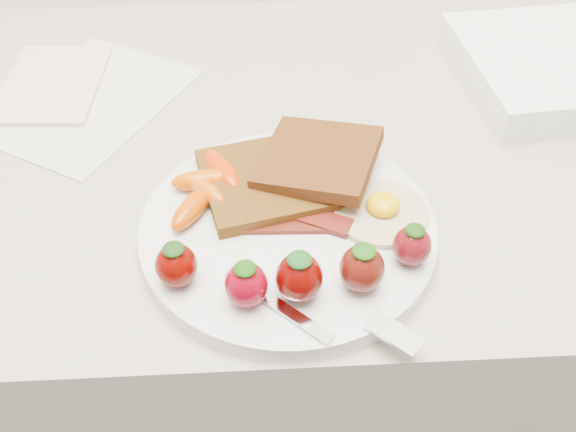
{
  "coord_description": "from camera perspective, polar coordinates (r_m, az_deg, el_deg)",
  "views": [
    {
      "loc": [
        -0.02,
        1.13,
        1.34
      ],
      "look_at": [
        -0.0,
        1.54,
        0.93
      ],
      "focal_mm": 40.0,
      "sensor_mm": 36.0,
      "label": 1
    }
  ],
  "objects": [
    {
      "name": "plate",
      "position": [
        0.59,
        0.0,
        -1.3
      ],
      "size": [
        0.27,
        0.27,
        0.02
      ],
      "primitive_type": "cylinder",
      "color": "silver",
      "rests_on": "counter"
    },
    {
      "name": "notepad",
      "position": [
        0.83,
        -20.19,
        10.99
      ],
      "size": [
        0.12,
        0.17,
        0.01
      ],
      "primitive_type": "cube",
      "rotation": [
        0.0,
        0.0,
        -0.06
      ],
      "color": "beige",
      "rests_on": "paper_sheet"
    },
    {
      "name": "strawberries",
      "position": [
        0.52,
        0.97,
        -4.72
      ],
      "size": [
        0.23,
        0.07,
        0.05
      ],
      "color": "#510300",
      "rests_on": "plate"
    },
    {
      "name": "toast_upper",
      "position": [
        0.62,
        2.7,
        5.12
      ],
      "size": [
        0.14,
        0.14,
        0.02
      ],
      "primitive_type": "cube",
      "rotation": [
        0.0,
        -0.1,
        -0.37
      ],
      "color": "black",
      "rests_on": "toast_lower"
    },
    {
      "name": "paper_sheet",
      "position": [
        0.79,
        -17.31,
        9.76
      ],
      "size": [
        0.26,
        0.29,
        0.0
      ],
      "primitive_type": "cube",
      "rotation": [
        0.0,
        0.0,
        -0.53
      ],
      "color": "silver",
      "rests_on": "counter"
    },
    {
      "name": "fried_egg",
      "position": [
        0.59,
        8.29,
        0.48
      ],
      "size": [
        0.1,
        0.1,
        0.02
      ],
      "color": "silver",
      "rests_on": "plate"
    },
    {
      "name": "fork",
      "position": [
        0.51,
        3.67,
        -8.94
      ],
      "size": [
        0.16,
        0.09,
        0.0
      ],
      "color": "silver",
      "rests_on": "plate"
    },
    {
      "name": "counter",
      "position": [
        1.05,
        -0.45,
        -12.21
      ],
      "size": [
        2.0,
        0.6,
        0.9
      ],
      "primitive_type": "cube",
      "color": "gray",
      "rests_on": "ground"
    },
    {
      "name": "baby_carrots",
      "position": [
        0.61,
        -7.23,
        2.64
      ],
      "size": [
        0.08,
        0.12,
        0.02
      ],
      "color": "#C34F00",
      "rests_on": "plate"
    },
    {
      "name": "toast_lower",
      "position": [
        0.61,
        -2.11,
        3.11
      ],
      "size": [
        0.14,
        0.14,
        0.01
      ],
      "primitive_type": "cube",
      "rotation": [
        0.0,
        0.0,
        0.23
      ],
      "color": "#331C08",
      "rests_on": "plate"
    },
    {
      "name": "bacon_strips",
      "position": [
        0.58,
        0.96,
        0.03
      ],
      "size": [
        0.1,
        0.06,
        0.01
      ],
      "color": "#3F0905",
      "rests_on": "plate"
    }
  ]
}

